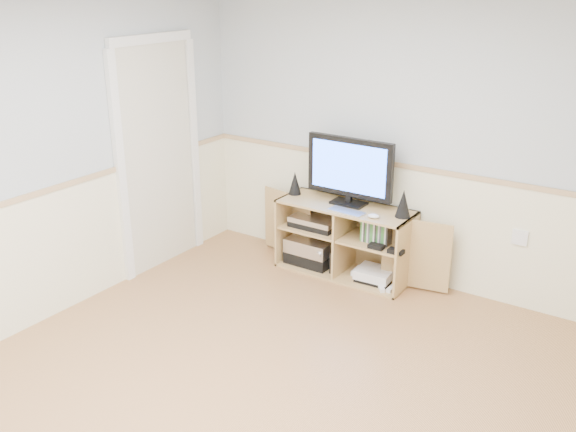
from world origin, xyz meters
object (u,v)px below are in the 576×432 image
Objects in this scene: monitor at (350,169)px; game_consoles at (374,275)px; media_cabinet at (348,237)px; keyboard at (346,212)px.

game_consoles is (0.31, -0.06, -0.90)m from monitor.
media_cabinet reaches higher than game_consoles.
game_consoles is (0.31, -0.07, -0.26)m from media_cabinet.
monitor is at bearing 168.98° from game_consoles.
monitor is 0.96m from game_consoles.
keyboard reaches higher than media_cabinet.
monitor is (0.00, -0.01, 0.64)m from media_cabinet.
keyboard is (0.08, -0.19, 0.32)m from media_cabinet.
media_cabinet is at bearing 90.00° from monitor.
keyboard is (0.08, -0.19, -0.32)m from monitor.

